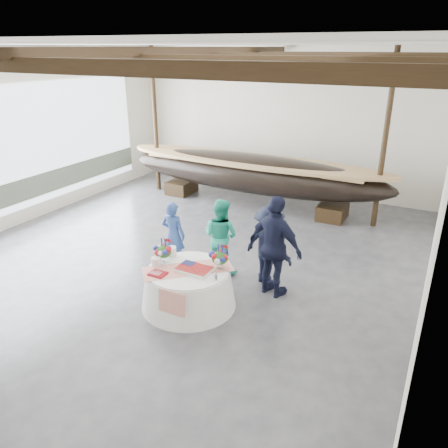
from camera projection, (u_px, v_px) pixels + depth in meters
The scene contains 14 objects.
floor at pixel (180, 259), 9.87m from camera, with size 10.00×12.00×0.01m, color #3D3D42.
wall_back at pixel (280, 121), 13.94m from camera, with size 10.00×0.02×4.50m, color silver.
wall_left at pixel (13, 139), 11.17m from camera, with size 0.02×12.00×4.50m, color silver.
wall_right at pixel (442, 198), 6.87m from camera, with size 0.02×12.00×4.50m, color silver.
ceiling at pixel (171, 44), 8.17m from camera, with size 10.00×12.00×0.01m, color white.
pavilion_structure at pixel (192, 70), 8.95m from camera, with size 9.80×11.76×4.50m.
open_bay at pixel (48, 149), 12.13m from camera, with size 0.03×7.00×3.20m.
longboat_display at pixel (252, 173), 12.89m from camera, with size 8.28×1.66×1.55m.
banquet_table at pixel (189, 287), 7.98m from camera, with size 1.74×1.74×0.75m.
tabletop_items at pixel (188, 258), 7.90m from camera, with size 1.56×1.49×0.40m.
guest_woman_blue at pixel (173, 235), 9.29m from camera, with size 0.54×0.35×1.48m, color navy.
guest_woman_teal at pixel (221, 236), 9.07m from camera, with size 0.78×0.61×1.61m, color #21AD8B.
guest_man_left at pixel (268, 245), 8.63m from camera, with size 1.05×0.60×1.63m, color black.
guest_man_right at pixel (275, 247), 8.12m from camera, with size 1.17×0.49×1.99m, color black.
Camera 1 is at (4.98, -7.37, 4.46)m, focal length 35.00 mm.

